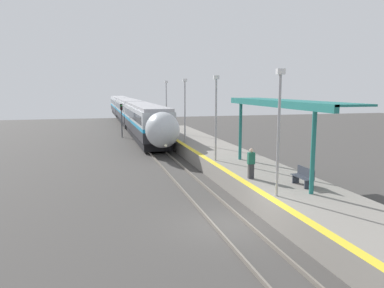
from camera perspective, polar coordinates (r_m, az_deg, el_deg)
name	(u,v)px	position (r m, az deg, el deg)	size (l,w,h in m)	color
ground_plane	(230,225)	(16.14, 5.80, -12.25)	(120.00, 120.00, 0.00)	#423F3D
rail_left	(214,225)	(15.88, 3.31, -12.27)	(0.08, 90.00, 0.15)	slate
rail_right	(246,222)	(16.36, 8.22, -11.72)	(0.08, 90.00, 0.15)	slate
train	(129,111)	(59.25, -9.53, 5.05)	(2.92, 61.70, 3.98)	black
platform_right	(310,206)	(17.58, 17.54, -9.07)	(4.21, 64.00, 1.05)	gray
platform_bench	(303,176)	(18.86, 16.62, -4.74)	(0.44, 1.47, 0.89)	#2D333D
person_waiting	(251,163)	(19.69, 9.00, -2.89)	(0.36, 0.22, 1.59)	#333338
railway_signal	(122,117)	(44.54, -10.69, 4.10)	(0.28, 0.28, 3.92)	#59595E
lamppost_near	(279,125)	(16.35, 13.09, 2.88)	(0.36, 0.20, 5.48)	#9E9EA3
lamppost_mid	(216,112)	(24.17, 3.67, 4.82)	(0.36, 0.20, 5.48)	#9E9EA3
lamppost_far	(185,106)	(32.33, -1.09, 5.75)	(0.36, 0.20, 5.48)	#9E9EA3
lamppost_farthest	(166,103)	(40.63, -3.93, 6.29)	(0.36, 0.20, 5.48)	#9E9EA3
station_canopy	(280,105)	(21.01, 13.30, 5.81)	(2.02, 11.46, 4.04)	#1E6B66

